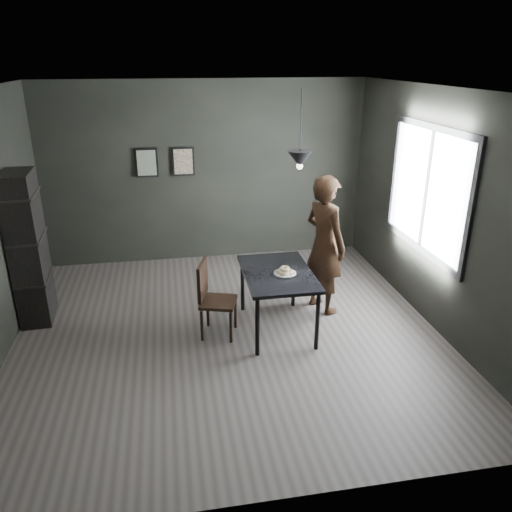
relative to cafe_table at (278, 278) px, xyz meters
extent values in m
plane|color=#373330|center=(-0.60, 0.00, -0.67)|extent=(5.00, 5.00, 0.00)
cube|color=black|center=(-0.60, 2.50, 0.73)|extent=(5.00, 0.10, 2.80)
cube|color=silver|center=(-0.60, 0.00, 2.13)|extent=(5.00, 5.00, 0.02)
cube|color=white|center=(1.88, 0.20, 0.93)|extent=(0.02, 1.80, 1.40)
cube|color=black|center=(1.87, 0.20, 0.93)|extent=(0.04, 1.96, 1.56)
cube|color=black|center=(0.00, 0.00, 0.06)|extent=(0.80, 1.20, 0.04)
cylinder|color=black|center=(-0.34, -0.54, -0.32)|extent=(0.05, 0.05, 0.71)
cylinder|color=black|center=(0.34, -0.54, -0.32)|extent=(0.05, 0.05, 0.71)
cylinder|color=black|center=(-0.34, 0.54, -0.32)|extent=(0.05, 0.05, 0.71)
cylinder|color=black|center=(0.34, 0.54, -0.32)|extent=(0.05, 0.05, 0.71)
cylinder|color=white|center=(0.07, -0.08, 0.08)|extent=(0.23, 0.23, 0.01)
torus|color=beige|center=(0.11, -0.10, 0.11)|extent=(0.12, 0.12, 0.04)
torus|color=beige|center=(0.08, -0.04, 0.11)|extent=(0.12, 0.12, 0.04)
torus|color=beige|center=(0.02, -0.06, 0.11)|extent=(0.12, 0.12, 0.04)
torus|color=beige|center=(0.05, -0.13, 0.11)|extent=(0.12, 0.12, 0.04)
torus|color=beige|center=(0.07, -0.08, 0.15)|extent=(0.12, 0.12, 0.06)
imported|color=black|center=(0.69, 0.40, 0.22)|extent=(0.66, 0.77, 1.79)
cube|color=black|center=(-0.71, -0.02, -0.24)|extent=(0.50, 0.50, 0.04)
cube|color=black|center=(-0.88, 0.04, 0.03)|extent=(0.15, 0.39, 0.44)
cylinder|color=black|center=(-0.92, -0.13, -0.48)|extent=(0.03, 0.03, 0.39)
cylinder|color=black|center=(-0.60, -0.23, -0.48)|extent=(0.03, 0.03, 0.39)
cylinder|color=black|center=(-0.82, 0.20, -0.48)|extent=(0.03, 0.03, 0.39)
cylinder|color=black|center=(-0.50, 0.10, -0.48)|extent=(0.03, 0.03, 0.39)
cube|color=black|center=(-2.92, 0.78, 0.27)|extent=(0.39, 0.65, 1.88)
cylinder|color=black|center=(0.25, 0.10, 1.75)|extent=(0.01, 0.01, 0.75)
cone|color=black|center=(0.25, 0.10, 1.38)|extent=(0.28, 0.28, 0.18)
sphere|color=#FFE0B2|center=(0.25, 0.10, 1.30)|extent=(0.07, 0.07, 0.07)
cube|color=black|center=(-1.50, 2.47, 0.93)|extent=(0.34, 0.03, 0.44)
cube|color=#3F594E|center=(-1.50, 2.45, 0.93)|extent=(0.28, 0.01, 0.38)
cube|color=black|center=(-0.95, 2.47, 0.93)|extent=(0.34, 0.03, 0.44)
cube|color=brown|center=(-0.95, 2.45, 0.93)|extent=(0.28, 0.01, 0.38)
camera|label=1|loc=(-1.20, -5.23, 2.45)|focal=35.00mm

